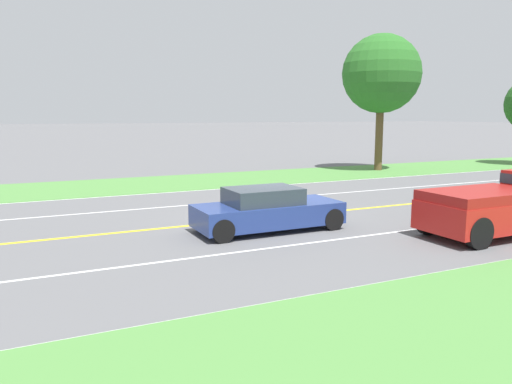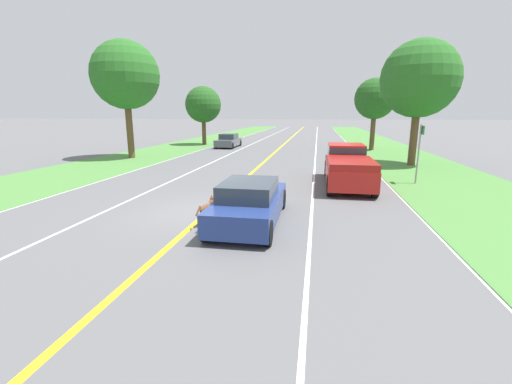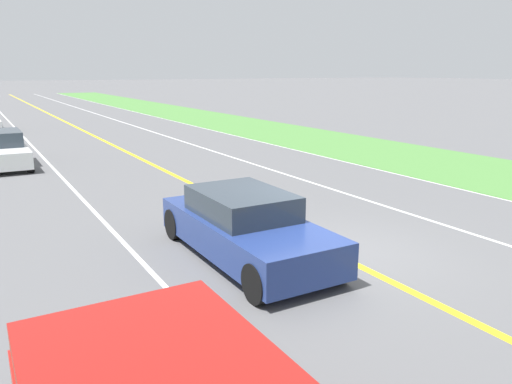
{
  "view_description": "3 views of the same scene",
  "coord_description": "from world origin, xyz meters",
  "views": [
    {
      "loc": [
        14.87,
        -7.42,
        3.48
      ],
      "look_at": [
        0.75,
        -0.69,
        1.06
      ],
      "focal_mm": 35.0,
      "sensor_mm": 36.0,
      "label": 1
    },
    {
      "loc": [
        3.59,
        -10.62,
        3.28
      ],
      "look_at": [
        1.81,
        -0.6,
        0.94
      ],
      "focal_mm": 24.0,
      "sensor_mm": 36.0,
      "label": 2
    },
    {
      "loc": [
        6.09,
        7.41,
        3.59
      ],
      "look_at": [
        1.15,
        -1.16,
        1.18
      ],
      "focal_mm": 35.0,
      "sensor_mm": 36.0,
      "label": 3
    }
  ],
  "objects": [
    {
      "name": "roadside_tree_left_near",
      "position": [
        -10.13,
        13.05,
        5.95
      ],
      "size": [
        4.82,
        4.82,
        8.39
      ],
      "color": "brown",
      "rests_on": "ground"
    },
    {
      "name": "lane_edge_line_right",
      "position": [
        7.0,
        0.0,
        0.0
      ],
      "size": [
        0.14,
        160.0,
        0.01
      ],
      "primitive_type": "cube",
      "color": "white",
      "rests_on": "ground"
    },
    {
      "name": "ground_plane",
      "position": [
        0.0,
        0.0,
        0.0
      ],
      "size": [
        400.0,
        400.0,
        0.0
      ],
      "primitive_type": "plane",
      "color": "#5B5B5E"
    },
    {
      "name": "lane_dash_same_dir",
      "position": [
        3.5,
        0.0,
        0.0
      ],
      "size": [
        0.1,
        160.0,
        0.01
      ],
      "primitive_type": "cube",
      "color": "white",
      "rests_on": "ground"
    },
    {
      "name": "lane_dash_oncoming",
      "position": [
        -3.5,
        0.0,
        0.0
      ],
      "size": [
        0.1,
        160.0,
        0.01
      ],
      "primitive_type": "cube",
      "color": "white",
      "rests_on": "ground"
    },
    {
      "name": "roadside_tree_right_far",
      "position": [
        8.52,
        22.28,
        4.55
      ],
      "size": [
        3.6,
        3.6,
        6.39
      ],
      "color": "brown",
      "rests_on": "ground"
    },
    {
      "name": "oncoming_car",
      "position": [
        -5.13,
        22.69,
        0.63
      ],
      "size": [
        1.8,
        4.33,
        1.34
      ],
      "rotation": [
        0.0,
        0.0,
        3.14
      ],
      "color": "#51565B",
      "rests_on": "ground"
    },
    {
      "name": "street_sign",
      "position": [
        8.3,
        6.46,
        1.74
      ],
      "size": [
        0.11,
        0.64,
        2.8
      ],
      "color": "gray",
      "rests_on": "ground"
    },
    {
      "name": "roadside_tree_left_far",
      "position": [
        -8.37,
        24.87,
        4.19
      ],
      "size": [
        3.75,
        3.75,
        6.09
      ],
      "color": "brown",
      "rests_on": "ground"
    },
    {
      "name": "centre_divider_line",
      "position": [
        0.0,
        0.0,
        0.0
      ],
      "size": [
        0.18,
        160.0,
        0.01
      ],
      "primitive_type": "cube",
      "color": "yellow",
      "rests_on": "ground"
    },
    {
      "name": "pickup_truck",
      "position": [
        5.05,
        5.85,
        0.92
      ],
      "size": [
        2.0,
        5.77,
        1.78
      ],
      "color": "red",
      "rests_on": "ground"
    },
    {
      "name": "roadside_tree_right_near",
      "position": [
        9.67,
        12.94,
        5.35
      ],
      "size": [
        4.73,
        4.73,
        7.74
      ],
      "color": "brown",
      "rests_on": "ground"
    },
    {
      "name": "ego_car",
      "position": [
        1.64,
        -0.74,
        0.63
      ],
      "size": [
        1.83,
        4.47,
        1.32
      ],
      "color": "navy",
      "rests_on": "ground"
    },
    {
      "name": "dog",
      "position": [
        0.44,
        -1.1,
        0.52
      ],
      "size": [
        0.43,
        1.21,
        0.84
      ],
      "rotation": [
        0.0,
        0.0,
        -0.24
      ],
      "color": "brown",
      "rests_on": "ground"
    },
    {
      "name": "lane_edge_line_left",
      "position": [
        -7.0,
        0.0,
        0.0
      ],
      "size": [
        0.14,
        160.0,
        0.01
      ],
      "primitive_type": "cube",
      "color": "white",
      "rests_on": "ground"
    }
  ]
}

